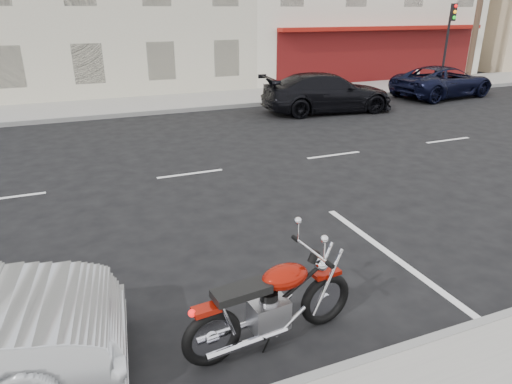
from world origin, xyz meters
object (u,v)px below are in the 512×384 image
motorcycle (328,288)px  suv_far (443,82)px  fire_hydrant (417,77)px  traffic_light (449,34)px  car_far (327,93)px

motorcycle → suv_far: suv_far is taller
fire_hydrant → traffic_light: bearing=-6.4°
traffic_light → motorcycle: traffic_light is taller
fire_hydrant → suv_far: (-0.83, -2.66, 0.15)m
fire_hydrant → car_far: (-7.28, -3.49, 0.20)m
fire_hydrant → motorcycle: motorcycle is taller
car_far → suv_far: bearing=-76.5°
motorcycle → suv_far: bearing=36.8°
motorcycle → car_far: 12.92m
suv_far → car_far: bearing=89.6°
traffic_light → fire_hydrant: (-1.50, 0.17, -2.03)m
fire_hydrant → motorcycle: (-13.84, -14.61, -0.02)m
fire_hydrant → suv_far: suv_far is taller
fire_hydrant → car_far: size_ratio=0.14×
traffic_light → motorcycle: 21.17m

